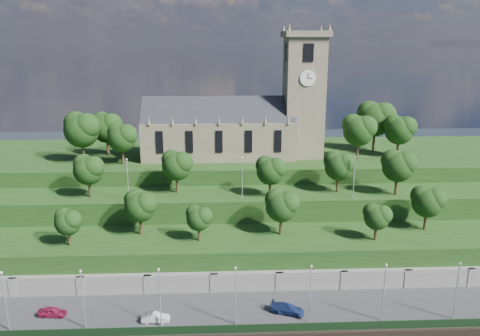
{
  "coord_description": "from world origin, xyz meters",
  "views": [
    {
      "loc": [
        -3.82,
        -53.05,
        38.76
      ],
      "look_at": [
        -0.2,
        30.0,
        16.56
      ],
      "focal_mm": 35.0,
      "sensor_mm": 36.0,
      "label": 1
    }
  ],
  "objects_px": {
    "church": "(241,122)",
    "car_middle": "(156,318)",
    "car_right": "(287,309)",
    "car_left": "(52,312)"
  },
  "relations": [
    {
      "from": "car_left",
      "to": "car_middle",
      "type": "distance_m",
      "value": 14.69
    },
    {
      "from": "church",
      "to": "car_middle",
      "type": "bearing_deg",
      "value": -107.88
    },
    {
      "from": "car_left",
      "to": "church",
      "type": "bearing_deg",
      "value": -29.94
    },
    {
      "from": "church",
      "to": "car_left",
      "type": "xyz_separation_m",
      "value": [
        -28.21,
        -40.34,
        -19.87
      ]
    },
    {
      "from": "car_right",
      "to": "car_middle",
      "type": "bearing_deg",
      "value": 115.72
    },
    {
      "from": "church",
      "to": "car_middle",
      "type": "xyz_separation_m",
      "value": [
        -13.66,
        -42.36,
        -19.89
      ]
    },
    {
      "from": "car_right",
      "to": "car_left",
      "type": "bearing_deg",
      "value": 110.38
    },
    {
      "from": "church",
      "to": "car_left",
      "type": "relative_size",
      "value": 10.04
    },
    {
      "from": "church",
      "to": "car_middle",
      "type": "distance_m",
      "value": 48.75
    },
    {
      "from": "church",
      "to": "car_right",
      "type": "height_order",
      "value": "church"
    }
  ]
}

